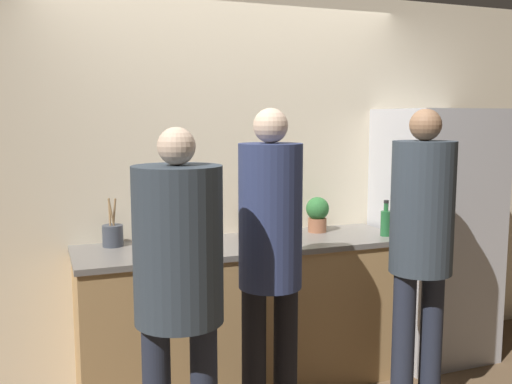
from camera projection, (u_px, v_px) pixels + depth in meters
wall_back at (228, 182)px, 3.91m from camera, size 5.20×0.06×2.60m
counter at (244, 313)px, 3.72m from camera, size 2.12×0.67×0.95m
refrigerator at (434, 234)px, 4.14m from camera, size 0.73×0.70×1.80m
person_left at (179, 272)px, 2.58m from camera, size 0.41×0.41×1.70m
person_center at (270, 249)px, 2.97m from camera, size 0.33×0.33×1.79m
person_right at (421, 235)px, 3.25m from camera, size 0.36×0.36×1.79m
fruit_bowl at (267, 231)px, 3.79m from camera, size 0.36×0.36×0.13m
utensil_crock at (113, 235)px, 3.52m from camera, size 0.13×0.13×0.30m
bottle_red at (198, 232)px, 3.62m from camera, size 0.05×0.05×0.19m
bottle_green at (386, 222)px, 3.83m from camera, size 0.07×0.07×0.24m
cup_white at (200, 232)px, 3.75m from camera, size 0.08×0.08×0.09m
potted_plant at (317, 213)px, 3.96m from camera, size 0.16×0.16×0.24m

